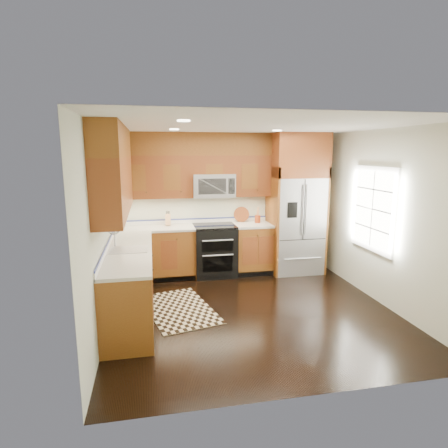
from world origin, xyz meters
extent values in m
plane|color=black|center=(0.00, 0.00, 0.00)|extent=(4.00, 4.00, 0.00)
cube|color=silver|center=(0.00, 2.00, 1.30)|extent=(4.00, 0.02, 2.60)
cube|color=silver|center=(-2.00, 0.00, 1.30)|extent=(0.02, 4.00, 2.60)
cube|color=silver|center=(2.00, 0.00, 1.30)|extent=(0.02, 4.00, 2.60)
cube|color=white|center=(1.98, 0.20, 1.40)|extent=(0.04, 1.10, 1.30)
cube|color=white|center=(1.97, 0.20, 1.40)|extent=(0.02, 0.95, 1.15)
cube|color=brown|center=(-1.31, 1.70, 0.45)|extent=(1.37, 0.60, 0.90)
cube|color=brown|center=(0.49, 1.70, 0.45)|extent=(0.72, 0.60, 0.90)
cube|color=brown|center=(-1.70, 0.20, 0.45)|extent=(0.60, 2.40, 0.90)
cube|color=beige|center=(-0.57, 1.70, 0.92)|extent=(2.85, 0.62, 0.04)
cube|color=beige|center=(-1.70, 0.20, 0.92)|extent=(0.62, 2.40, 0.04)
cube|color=brown|center=(-0.57, 1.83, 1.83)|extent=(2.85, 0.33, 0.75)
cube|color=brown|center=(-1.83, 0.20, 1.83)|extent=(0.33, 2.40, 0.75)
cube|color=brown|center=(-0.57, 1.83, 2.40)|extent=(2.85, 0.33, 0.40)
cube|color=brown|center=(-1.83, 0.20, 2.40)|extent=(0.33, 2.40, 0.40)
cube|color=black|center=(-0.25, 1.67, 0.46)|extent=(0.76, 0.64, 0.92)
cube|color=black|center=(-0.25, 1.67, 0.94)|extent=(0.76, 0.60, 0.02)
cube|color=black|center=(-0.25, 1.35, 0.62)|extent=(0.55, 0.01, 0.18)
cube|color=black|center=(-0.25, 1.35, 0.30)|extent=(0.55, 0.01, 0.28)
cylinder|color=#B2B2B7|center=(-0.25, 1.33, 0.74)|extent=(0.55, 0.02, 0.02)
cylinder|color=#B2B2B7|center=(-0.25, 1.33, 0.47)|extent=(0.55, 0.02, 0.02)
cube|color=#B2B2B7|center=(-0.25, 1.80, 1.66)|extent=(0.76, 0.40, 0.42)
cube|color=black|center=(-0.30, 1.60, 1.66)|extent=(0.50, 0.01, 0.28)
cube|color=#B2B2B7|center=(1.30, 1.63, 0.90)|extent=(0.90, 0.74, 1.80)
cube|color=black|center=(1.30, 1.26, 1.25)|extent=(0.01, 0.01, 1.08)
cube|color=black|center=(1.08, 1.25, 1.25)|extent=(0.18, 0.01, 0.28)
cube|color=brown|center=(0.83, 1.63, 1.00)|extent=(0.04, 0.74, 2.00)
cube|color=brown|center=(1.77, 1.63, 1.00)|extent=(0.04, 0.74, 2.00)
cube|color=brown|center=(1.30, 1.63, 2.20)|extent=(0.98, 0.74, 0.80)
cube|color=#B2B2B7|center=(-1.70, 0.20, 0.95)|extent=(0.50, 0.42, 0.02)
cylinder|color=#B2B2B7|center=(-1.90, 0.42, 1.08)|extent=(0.02, 0.02, 0.28)
torus|color=#B2B2B7|center=(-1.90, 0.34, 1.22)|extent=(0.18, 0.02, 0.18)
cube|color=black|center=(-1.03, 0.23, 0.01)|extent=(1.18, 1.61, 0.01)
cube|color=tan|center=(-1.08, 1.85, 1.04)|extent=(0.10, 0.14, 0.21)
cylinder|color=#9D3713|center=(0.59, 1.77, 1.01)|extent=(0.14, 0.14, 0.14)
cylinder|color=brown|center=(0.32, 1.94, 0.95)|extent=(0.36, 0.36, 0.02)
camera|label=1|loc=(-1.37, -4.94, 2.27)|focal=30.00mm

